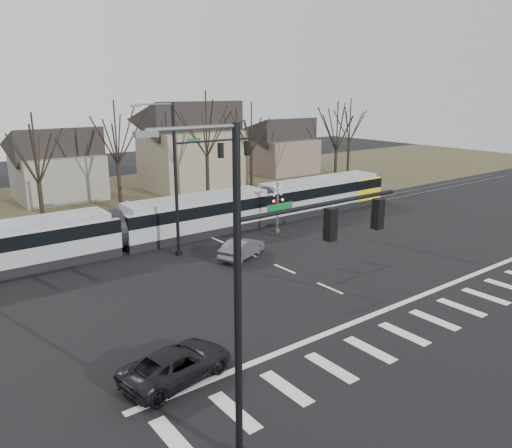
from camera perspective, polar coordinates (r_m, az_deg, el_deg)
ground at (r=27.81m, az=11.39°, el=-8.47°), size 140.00×140.00×0.00m
grass_verge at (r=53.49m, az=-15.06°, el=2.76°), size 140.00×28.00×0.01m
crosswalk at (r=25.62m, az=18.19°, el=-11.08°), size 27.00×2.60×0.01m
stop_line at (r=26.77m, az=14.30°, el=-9.60°), size 28.00×0.35×0.01m
lane_dashes at (r=39.51m, az=-6.14°, el=-1.10°), size 0.18×30.00×0.01m
rail_pair at (r=39.34m, az=-5.99°, el=-1.13°), size 90.00×1.52×0.06m
tram at (r=38.82m, az=-6.89°, el=1.13°), size 40.46×3.00×3.07m
sedan at (r=33.61m, az=-1.65°, el=-2.77°), size 4.39×5.05×1.32m
suv at (r=20.43m, az=-9.02°, el=-15.51°), size 3.64×5.33×1.29m
signal_pole_near_left at (r=14.89m, az=2.94°, el=-5.73°), size 9.28×0.44×10.20m
signal_pole_far at (r=34.13m, az=-6.82°, el=6.11°), size 9.28×0.44×10.20m
rail_crossing_signal at (r=39.29m, az=2.47°, el=1.72°), size 1.08×0.36×4.00m
tree_row at (r=48.07m, az=-10.49°, el=7.73°), size 59.20×7.20×10.00m
house_b at (r=55.00m, az=-21.80°, el=6.73°), size 8.64×7.56×7.65m
house_c at (r=57.46m, az=-7.41°, el=9.26°), size 10.80×8.64×10.10m
house_d at (r=67.81m, az=2.94°, el=9.18°), size 8.64×7.56×7.65m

